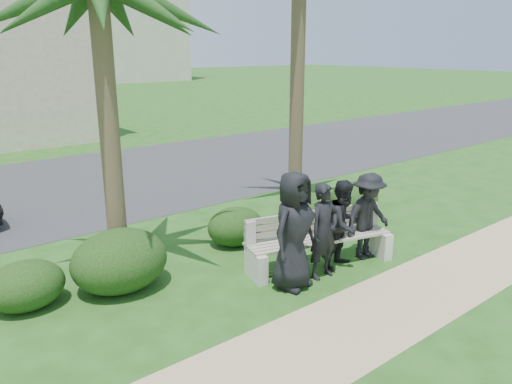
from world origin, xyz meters
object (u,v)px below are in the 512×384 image
man_a (294,231)px  man_d (368,216)px  man_c (344,224)px  park_bench (319,243)px  man_b (324,231)px

man_a → man_d: bearing=-11.7°
man_a → man_c: size_ratio=1.23×
man_d → man_a: bearing=-177.2°
man_c → man_d: 0.61m
park_bench → man_b: (-0.27, -0.35, 0.39)m
park_bench → man_d: bearing=-2.1°
park_bench → man_b: man_b is taller
man_a → man_b: size_ratio=1.18×
man_a → man_b: bearing=-16.0°
man_c → man_d: man_d is taller
man_b → man_c: bearing=6.9°
park_bench → man_a: (-0.91, -0.30, 0.54)m
park_bench → man_c: bearing=-24.4°
man_b → man_d: bearing=1.5°
man_c → man_d: size_ratio=0.98×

